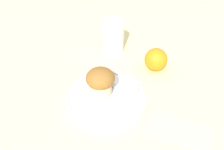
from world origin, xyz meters
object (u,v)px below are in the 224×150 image
(muffin, at_px, (100,81))
(orange_fruit, at_px, (156,59))
(juice_glass, at_px, (113,36))
(butter_knife, at_px, (111,84))

(muffin, distance_m, orange_fruit, 0.22)
(orange_fruit, height_order, juice_glass, juice_glass)
(muffin, distance_m, butter_knife, 0.05)
(orange_fruit, distance_m, juice_glass, 0.18)
(butter_knife, xyz_separation_m, juice_glass, (-0.09, 0.20, 0.04))
(butter_knife, height_order, orange_fruit, orange_fruit)
(muffin, distance_m, juice_glass, 0.25)
(butter_knife, distance_m, juice_glass, 0.22)
(juice_glass, bearing_deg, orange_fruit, -14.71)
(butter_knife, distance_m, orange_fruit, 0.18)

